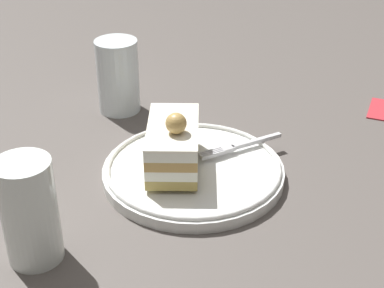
{
  "coord_description": "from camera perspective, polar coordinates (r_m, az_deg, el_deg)",
  "views": [
    {
      "loc": [
        -0.55,
        -0.23,
        0.39
      ],
      "look_at": [
        -0.0,
        -0.02,
        0.05
      ],
      "focal_mm": 54.33,
      "sensor_mm": 36.0,
      "label": 1
    }
  ],
  "objects": [
    {
      "name": "fork",
      "position": [
        0.73,
        4.6,
        -0.19
      ],
      "size": [
        0.09,
        0.09,
        0.0
      ],
      "color": "silver",
      "rests_on": "dessert_plate"
    },
    {
      "name": "drink_glass_far",
      "position": [
        0.84,
        -7.26,
        6.3
      ],
      "size": [
        0.06,
        0.06,
        0.11
      ],
      "color": "silver",
      "rests_on": "ground_plane"
    },
    {
      "name": "cake_slice",
      "position": [
        0.68,
        -1.48,
        -0.08
      ],
      "size": [
        0.13,
        0.09,
        0.08
      ],
      "color": "tan",
      "rests_on": "dessert_plate"
    },
    {
      "name": "drink_glass_near",
      "position": [
        0.58,
        -15.6,
        -6.82
      ],
      "size": [
        0.05,
        0.05,
        0.11
      ],
      "color": "white",
      "rests_on": "ground_plane"
    },
    {
      "name": "ground_plane",
      "position": [
        0.71,
        -1.57,
        -2.9
      ],
      "size": [
        2.4,
        2.4,
        0.0
      ],
      "primitive_type": "plane",
      "color": "#524C48"
    },
    {
      "name": "dessert_plate",
      "position": [
        0.69,
        0.0,
        -2.8
      ],
      "size": [
        0.22,
        0.22,
        0.02
      ],
      "color": "white",
      "rests_on": "ground_plane"
    }
  ]
}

